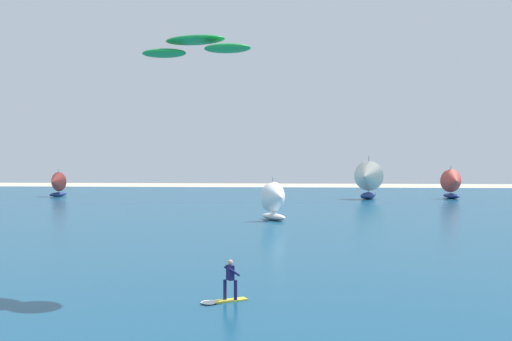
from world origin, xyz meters
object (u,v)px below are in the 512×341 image
Objects in this scene: sailboat_center_horizon at (453,184)px; kitesurfer at (226,286)px; sailboat_far_left at (56,184)px; sailboat_mid_left at (367,180)px; sailboat_leading at (277,201)px; kite at (195,46)px.

kitesurfer is at bearing -113.19° from sailboat_center_horizon.
sailboat_far_left is 51.31m from sailboat_center_horizon.
sailboat_mid_left is 26.30m from sailboat_leading.
kitesurfer is 0.33× the size of kite.
sailboat_center_horizon is at bearing 66.81° from kitesurfer.
kite is 1.63× the size of sailboat_far_left.
sailboat_mid_left is 1.29× the size of sailboat_center_horizon.
kitesurfer is 58.78m from sailboat_center_horizon.
sailboat_leading is (-21.71, -25.33, -0.19)m from sailboat_center_horizon.
kite is at bearing -116.83° from sailboat_center_horizon.
sailboat_center_horizon is at bearing 63.17° from kite.
kitesurfer is 0.47× the size of sailboat_center_horizon.
kite reaches higher than sailboat_far_left.
sailboat_mid_left reaches higher than sailboat_leading.
kitesurfer is 0.54× the size of sailboat_far_left.
kite is at bearing -62.31° from sailboat_far_left.
sailboat_center_horizon is (25.06, 49.54, -9.06)m from kite.
kitesurfer is 11.45m from kite.
sailboat_mid_left reaches higher than sailboat_center_horizon.
sailboat_leading reaches higher than sailboat_far_left.
sailboat_leading reaches higher than kitesurfer.
sailboat_far_left is 0.87× the size of sailboat_center_horizon.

